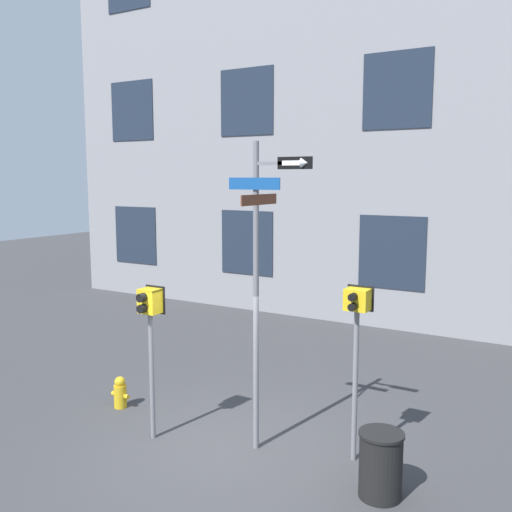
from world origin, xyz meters
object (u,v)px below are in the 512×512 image
object	(u,v)px
street_sign_pole	(260,272)
fire_hydrant	(120,393)
pedestrian_signal_right	(357,325)
pedestrian_signal_left	(150,320)
trash_bin	(381,465)

from	to	relation	value
street_sign_pole	fire_hydrant	xyz separation A→B (m)	(-3.12, 0.10, -2.60)
pedestrian_signal_right	fire_hydrant	world-z (taller)	pedestrian_signal_right
pedestrian_signal_right	fire_hydrant	size ratio (longest dim) A/B	4.52
street_sign_pole	pedestrian_signal_right	world-z (taller)	street_sign_pole
pedestrian_signal_left	fire_hydrant	world-z (taller)	pedestrian_signal_left
fire_hydrant	pedestrian_signal_right	bearing A→B (deg)	4.25
pedestrian_signal_right	street_sign_pole	bearing A→B (deg)	-162.85
street_sign_pole	pedestrian_signal_right	xyz separation A→B (m)	(1.42, 0.44, -0.75)
pedestrian_signal_right	trash_bin	size ratio (longest dim) A/B	2.95
fire_hydrant	trash_bin	distance (m)	5.25
trash_bin	pedestrian_signal_left	bearing A→B (deg)	-176.73
street_sign_pole	trash_bin	bearing A→B (deg)	-9.42
pedestrian_signal_right	trash_bin	xyz separation A→B (m)	(0.69, -0.79, -1.67)
pedestrian_signal_left	fire_hydrant	bearing A→B (deg)	154.13
street_sign_pole	pedestrian_signal_left	distance (m)	2.02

